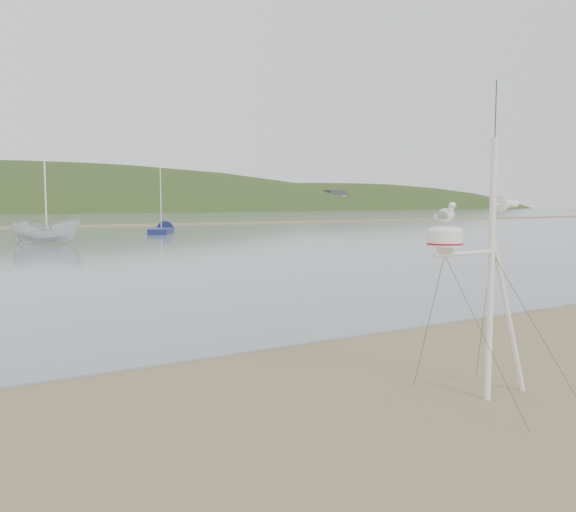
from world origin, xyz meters
TOP-DOWN VIEW (x-y plane):
  - ground at (0.00, 0.00)m, footprint 560.00×560.00m
  - mast_rig at (4.95, -0.38)m, footprint 2.06×2.20m
  - boat_white at (5.93, 38.38)m, footprint 2.01×1.97m
  - sailboat_blue_far at (18.77, 50.02)m, footprint 4.91×7.07m

SIDE VIEW (x-z plane):
  - ground at x=0.00m, z-range 0.00..0.00m
  - sailboat_blue_far at x=18.77m, z-range -3.23..3.83m
  - mast_rig at x=4.95m, z-range -1.20..3.45m
  - boat_white at x=5.93m, z-range 0.04..4.55m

